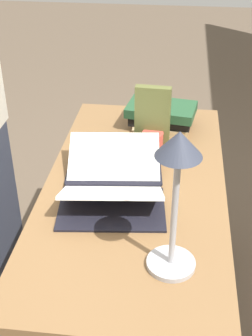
# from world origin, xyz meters

# --- Properties ---
(ground_plane) EXTENTS (12.00, 12.00, 0.00)m
(ground_plane) POSITION_xyz_m (0.00, 0.00, 0.00)
(ground_plane) COLOR brown
(reading_desk) EXTENTS (1.36, 0.67, 0.75)m
(reading_desk) POSITION_xyz_m (0.00, 0.00, 0.64)
(reading_desk) COLOR brown
(reading_desk) RESTS_ON ground_plane
(open_book) EXTENTS (0.55, 0.41, 0.11)m
(open_book) POSITION_xyz_m (0.03, -0.08, 0.78)
(open_book) COLOR black
(open_book) RESTS_ON reading_desk
(book_stack_tall) EXTENTS (0.23, 0.32, 0.11)m
(book_stack_tall) POSITION_xyz_m (-0.48, 0.07, 0.80)
(book_stack_tall) COLOR tan
(book_stack_tall) RESTS_ON reading_desk
(book_standing_upright) EXTENTS (0.04, 0.14, 0.28)m
(book_standing_upright) POSITION_xyz_m (-0.26, 0.04, 0.89)
(book_standing_upright) COLOR brown
(book_standing_upright) RESTS_ON reading_desk
(reading_lamp) EXTENTS (0.14, 0.14, 0.44)m
(reading_lamp) POSITION_xyz_m (0.41, 0.15, 1.05)
(reading_lamp) COLOR #ADADB2
(reading_lamp) RESTS_ON reading_desk
(coffee_mug) EXTENTS (0.12, 0.09, 0.10)m
(coffee_mug) POSITION_xyz_m (-0.23, 0.05, 0.80)
(coffee_mug) COLOR #B74238
(coffee_mug) RESTS_ON reading_desk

